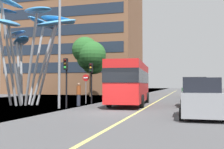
{
  "coord_description": "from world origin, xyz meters",
  "views": [
    {
      "loc": [
        4.42,
        -15.59,
        1.66
      ],
      "look_at": [
        -1.45,
        5.85,
        2.5
      ],
      "focal_mm": 43.73,
      "sensor_mm": 36.0,
      "label": 1
    }
  ],
  "objects_px": {
    "street_lamp": "(63,31)",
    "no_entry_sign": "(86,84)",
    "car_parked_far": "(196,91)",
    "pedestrian": "(79,94)",
    "traffic_light_island_mid": "(115,78)",
    "traffic_light_kerb_near": "(66,72)",
    "car_side_street": "(193,90)",
    "traffic_light_opposite": "(128,78)",
    "car_parked_mid": "(194,93)",
    "car_far_side": "(192,90)",
    "traffic_light_kerb_far": "(91,74)",
    "red_bus": "(130,81)",
    "leaf_sculpture": "(27,26)",
    "car_parked_near": "(201,99)"
  },
  "relations": [
    {
      "from": "car_parked_near",
      "to": "car_far_side",
      "type": "bearing_deg",
      "value": 89.79
    },
    {
      "from": "car_far_side",
      "to": "street_lamp",
      "type": "xyz_separation_m",
      "value": [
        -9.22,
        -23.21,
        4.5
      ]
    },
    {
      "from": "traffic_light_kerb_far",
      "to": "pedestrian",
      "type": "height_order",
      "value": "traffic_light_kerb_far"
    },
    {
      "from": "street_lamp",
      "to": "car_parked_mid",
      "type": "bearing_deg",
      "value": 25.24
    },
    {
      "from": "traffic_light_opposite",
      "to": "car_side_street",
      "type": "distance_m",
      "value": 8.42
    },
    {
      "from": "red_bus",
      "to": "car_far_side",
      "type": "height_order",
      "value": "red_bus"
    },
    {
      "from": "traffic_light_island_mid",
      "to": "car_parked_mid",
      "type": "distance_m",
      "value": 11.32
    },
    {
      "from": "traffic_light_kerb_near",
      "to": "traffic_light_opposite",
      "type": "xyz_separation_m",
      "value": [
        0.76,
        17.43,
        0.03
      ]
    },
    {
      "from": "car_far_side",
      "to": "street_lamp",
      "type": "height_order",
      "value": "street_lamp"
    },
    {
      "from": "street_lamp",
      "to": "no_entry_sign",
      "type": "bearing_deg",
      "value": 91.45
    },
    {
      "from": "car_side_street",
      "to": "car_far_side",
      "type": "xyz_separation_m",
      "value": [
        0.03,
        6.06,
        -0.02
      ]
    },
    {
      "from": "traffic_light_kerb_far",
      "to": "traffic_light_island_mid",
      "type": "bearing_deg",
      "value": 88.69
    },
    {
      "from": "car_parked_far",
      "to": "street_lamp",
      "type": "distance_m",
      "value": 14.8
    },
    {
      "from": "traffic_light_opposite",
      "to": "pedestrian",
      "type": "bearing_deg",
      "value": -92.66
    },
    {
      "from": "car_parked_mid",
      "to": "car_side_street",
      "type": "distance_m",
      "value": 12.91
    },
    {
      "from": "car_parked_far",
      "to": "street_lamp",
      "type": "xyz_separation_m",
      "value": [
        -9.29,
        -10.65,
        4.4
      ]
    },
    {
      "from": "leaf_sculpture",
      "to": "traffic_light_island_mid",
      "type": "distance_m",
      "value": 11.86
    },
    {
      "from": "traffic_light_island_mid",
      "to": "no_entry_sign",
      "type": "height_order",
      "value": "traffic_light_island_mid"
    },
    {
      "from": "red_bus",
      "to": "traffic_light_kerb_near",
      "type": "relative_size",
      "value": 2.79
    },
    {
      "from": "pedestrian",
      "to": "traffic_light_island_mid",
      "type": "bearing_deg",
      "value": 86.94
    },
    {
      "from": "traffic_light_kerb_near",
      "to": "traffic_light_kerb_far",
      "type": "height_order",
      "value": "traffic_light_kerb_near"
    },
    {
      "from": "car_parked_near",
      "to": "car_far_side",
      "type": "height_order",
      "value": "car_far_side"
    },
    {
      "from": "car_side_street",
      "to": "car_far_side",
      "type": "relative_size",
      "value": 1.14
    },
    {
      "from": "leaf_sculpture",
      "to": "traffic_light_opposite",
      "type": "relative_size",
      "value": 2.45
    },
    {
      "from": "traffic_light_island_mid",
      "to": "traffic_light_kerb_near",
      "type": "bearing_deg",
      "value": -92.71
    },
    {
      "from": "no_entry_sign",
      "to": "red_bus",
      "type": "bearing_deg",
      "value": -7.11
    },
    {
      "from": "red_bus",
      "to": "car_parked_far",
      "type": "height_order",
      "value": "red_bus"
    },
    {
      "from": "leaf_sculpture",
      "to": "traffic_light_kerb_far",
      "type": "distance_m",
      "value": 6.57
    },
    {
      "from": "red_bus",
      "to": "traffic_light_kerb_far",
      "type": "distance_m",
      "value": 3.42
    },
    {
      "from": "traffic_light_island_mid",
      "to": "pedestrian",
      "type": "distance_m",
      "value": 9.55
    },
    {
      "from": "traffic_light_opposite",
      "to": "no_entry_sign",
      "type": "height_order",
      "value": "traffic_light_opposite"
    },
    {
      "from": "car_far_side",
      "to": "no_entry_sign",
      "type": "distance_m",
      "value": 20.51
    },
    {
      "from": "leaf_sculpture",
      "to": "car_parked_near",
      "type": "xyz_separation_m",
      "value": [
        13.15,
        -4.8,
        -5.48
      ]
    },
    {
      "from": "leaf_sculpture",
      "to": "street_lamp",
      "type": "height_order",
      "value": "street_lamp"
    },
    {
      "from": "leaf_sculpture",
      "to": "no_entry_sign",
      "type": "distance_m",
      "value": 6.91
    },
    {
      "from": "car_parked_mid",
      "to": "no_entry_sign",
      "type": "relative_size",
      "value": 1.6
    },
    {
      "from": "red_bus",
      "to": "no_entry_sign",
      "type": "relative_size",
      "value": 3.82
    },
    {
      "from": "traffic_light_opposite",
      "to": "no_entry_sign",
      "type": "bearing_deg",
      "value": -94.8
    },
    {
      "from": "red_bus",
      "to": "leaf_sculpture",
      "type": "relative_size",
      "value": 1.12
    },
    {
      "from": "car_parked_far",
      "to": "traffic_light_opposite",
      "type": "bearing_deg",
      "value": 140.16
    },
    {
      "from": "car_parked_mid",
      "to": "no_entry_sign",
      "type": "height_order",
      "value": "no_entry_sign"
    },
    {
      "from": "traffic_light_opposite",
      "to": "street_lamp",
      "type": "bearing_deg",
      "value": -93.04
    },
    {
      "from": "leaf_sculpture",
      "to": "traffic_light_kerb_near",
      "type": "distance_m",
      "value": 5.91
    },
    {
      "from": "traffic_light_island_mid",
      "to": "traffic_light_opposite",
      "type": "xyz_separation_m",
      "value": [
        0.2,
        5.76,
        0.17
      ]
    },
    {
      "from": "traffic_light_opposite",
      "to": "car_parked_near",
      "type": "height_order",
      "value": "traffic_light_opposite"
    },
    {
      "from": "car_parked_mid",
      "to": "car_parked_near",
      "type": "bearing_deg",
      "value": -88.99
    },
    {
      "from": "traffic_light_kerb_far",
      "to": "street_lamp",
      "type": "height_order",
      "value": "street_lamp"
    },
    {
      "from": "car_parked_far",
      "to": "car_side_street",
      "type": "distance_m",
      "value": 6.5
    },
    {
      "from": "traffic_light_kerb_near",
      "to": "car_side_street",
      "type": "xyz_separation_m",
      "value": [
        9.01,
        16.96,
        -1.57
      ]
    },
    {
      "from": "traffic_light_opposite",
      "to": "car_far_side",
      "type": "height_order",
      "value": "traffic_light_opposite"
    }
  ]
}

